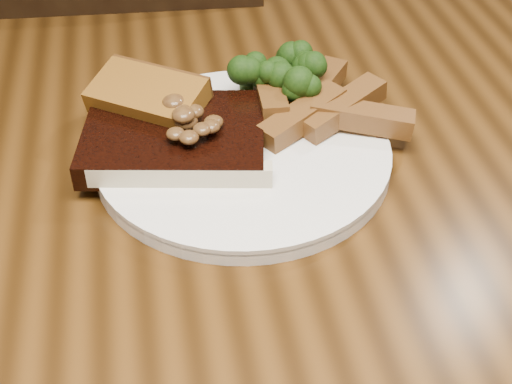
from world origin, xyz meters
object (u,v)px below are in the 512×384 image
dining_table (237,291)px  plate (243,155)px  chair_far (106,101)px  garlic_bread (149,114)px  potato_wedges (318,120)px  steak (174,138)px

dining_table → plate: (0.02, 0.07, 0.10)m
chair_far → garlic_bread: 0.47m
chair_far → potato_wedges: (0.22, -0.44, 0.24)m
dining_table → steak: size_ratio=10.18×
steak → plate: bearing=-2.3°
dining_table → potato_wedges: potato_wedges is taller
dining_table → potato_wedges: bearing=44.4°
dining_table → plate: bearing=75.7°
garlic_bread → potato_wedges: size_ratio=0.85×
dining_table → garlic_bread: garlic_bread is taller
steak → garlic_bread: size_ratio=1.55×
chair_far → steak: (0.08, -0.45, 0.24)m
potato_wedges → plate: bearing=-166.1°
chair_far → steak: size_ratio=6.16×
dining_table → garlic_bread: size_ratio=15.74×
chair_far → plate: (0.14, -0.46, 0.22)m
plate → steak: steak is taller
dining_table → steak: bearing=116.2°
steak → potato_wedges: size_ratio=1.31×
chair_far → dining_table: bearing=107.2°
dining_table → plate: size_ratio=6.09×
steak → potato_wedges: same height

